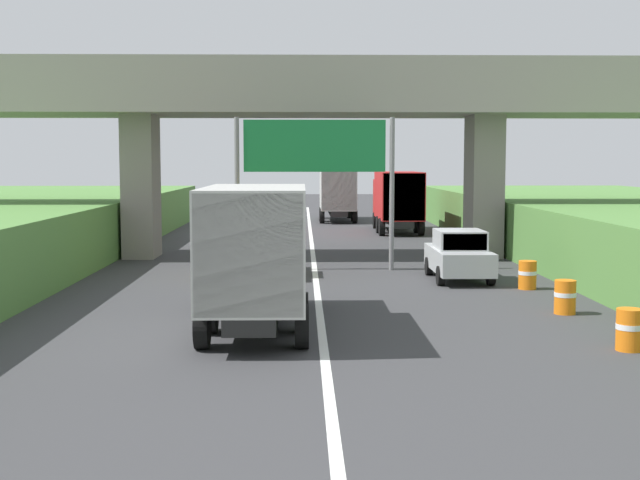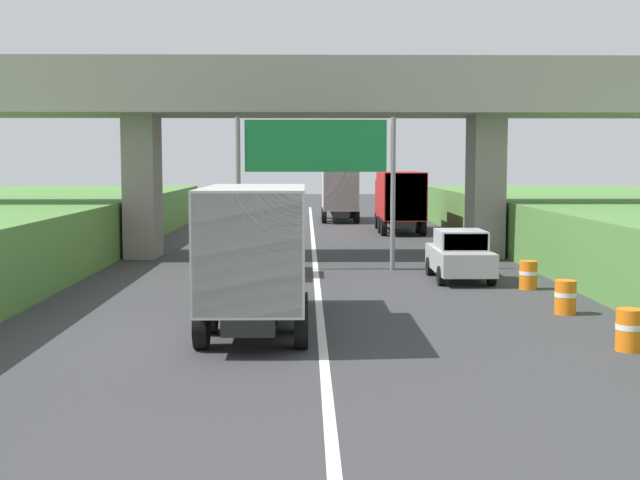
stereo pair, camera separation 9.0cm
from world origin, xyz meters
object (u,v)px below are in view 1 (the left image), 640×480
Objects in this scene: car_yellow at (262,251)px; construction_barrel_3 at (527,275)px; truck_red at (397,198)px; truck_green at (337,192)px; construction_barrel_2 at (565,297)px; truck_black at (257,249)px; overhead_highway_sign at (315,157)px; construction_barrel_1 at (629,329)px; car_silver at (459,255)px.

construction_barrel_3 is (8.54, -3.54, -0.40)m from car_yellow.
truck_red is 1.00× the size of truck_green.
truck_green reaches higher than construction_barrel_2.
truck_green is 1.00× the size of truck_black.
overhead_highway_sign is 6.53× the size of construction_barrel_1.
truck_red reaches higher than construction_barrel_3.
construction_barrel_1 and construction_barrel_3 have the same top height.
car_silver and car_yellow have the same top height.
construction_barrel_3 is at bearing 36.70° from truck_black.
overhead_highway_sign is 1.43× the size of car_silver.
truck_red is 8.11× the size of construction_barrel_1.
overhead_highway_sign is 0.81× the size of truck_red.
overhead_highway_sign reaches higher than construction_barrel_1.
car_yellow reaches higher than construction_barrel_2.
car_silver is (4.85, -2.78, -3.34)m from overhead_highway_sign.
car_silver is at bearing -90.23° from truck_red.
car_silver is at bearing -84.18° from truck_green.
truck_red reaches higher than car_silver.
truck_green reaches higher than construction_barrel_3.
truck_black reaches higher than construction_barrel_1.
overhead_highway_sign is 0.81× the size of truck_green.
overhead_highway_sign is at bearing 150.22° from car_silver.
overhead_highway_sign is 1.43× the size of car_yellow.
car_silver is at bearing -12.31° from car_yellow.
truck_black is at bearing -98.01° from overhead_highway_sign.
car_yellow is 4.56× the size of construction_barrel_1.
car_silver is 10.92m from construction_barrel_1.
truck_black is 8.34m from construction_barrel_2.
truck_red is at bearing 73.68° from overhead_highway_sign.
truck_black reaches higher than car_yellow.
overhead_highway_sign reaches higher than truck_red.
truck_green is 31.40m from construction_barrel_3.
construction_barrel_1 is 8.72m from construction_barrel_3.
construction_barrel_3 is at bearing -81.30° from truck_green.
truck_black is at bearing -128.05° from car_silver.
truck_green is at bearing 85.84° from overhead_highway_sign.
truck_red is (4.93, 16.84, -2.26)m from overhead_highway_sign.
truck_red is 8.11× the size of construction_barrel_2.
overhead_highway_sign is at bearing -94.16° from truck_green.
truck_black reaches higher than car_silver.
overhead_highway_sign reaches higher than truck_green.
construction_barrel_1 is 4.36m from construction_barrel_2.
truck_black is 8.59m from construction_barrel_1.
overhead_highway_sign reaches higher than car_silver.
truck_black is at bearing -87.91° from car_yellow.
car_yellow reaches higher than construction_barrel_1.
car_silver is (6.39, 8.17, -1.08)m from truck_black.
car_yellow is (-6.75, 1.47, 0.00)m from car_silver.
truck_green is 8.11× the size of construction_barrel_1.
truck_red is at bearing -72.00° from truck_green.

